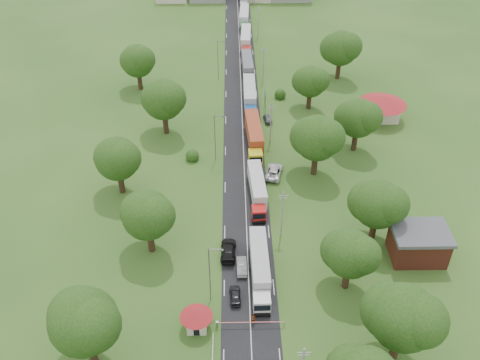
{
  "coord_description": "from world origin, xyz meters",
  "views": [
    {
      "loc": [
        -2.21,
        -70.81,
        59.09
      ],
      "look_at": [
        -0.93,
        4.18,
        3.0
      ],
      "focal_mm": 40.0,
      "sensor_mm": 36.0,
      "label": 1
    }
  ],
  "objects_px": {
    "guard_booth": "(196,317)",
    "car_lane_front": "(235,295)",
    "boom_barrier": "(241,323)",
    "truck_0": "(260,267)",
    "pedestrian_near": "(253,319)",
    "car_lane_mid": "(242,266)",
    "info_sign": "(265,97)"
  },
  "relations": [
    {
      "from": "pedestrian_near",
      "to": "info_sign",
      "type": "bearing_deg",
      "value": 58.28
    },
    {
      "from": "info_sign",
      "to": "pedestrian_near",
      "type": "distance_m",
      "value": 59.73
    },
    {
      "from": "boom_barrier",
      "to": "guard_booth",
      "type": "relative_size",
      "value": 2.1
    },
    {
      "from": "truck_0",
      "to": "car_lane_mid",
      "type": "bearing_deg",
      "value": 147.95
    },
    {
      "from": "truck_0",
      "to": "pedestrian_near",
      "type": "bearing_deg",
      "value": -98.55
    },
    {
      "from": "boom_barrier",
      "to": "pedestrian_near",
      "type": "bearing_deg",
      "value": 16.38
    },
    {
      "from": "boom_barrier",
      "to": "guard_booth",
      "type": "height_order",
      "value": "guard_booth"
    },
    {
      "from": "guard_booth",
      "to": "car_lane_mid",
      "type": "xyz_separation_m",
      "value": [
        6.2,
        10.64,
        -1.46
      ]
    },
    {
      "from": "truck_0",
      "to": "car_lane_mid",
      "type": "distance_m",
      "value": 3.4
    },
    {
      "from": "guard_booth",
      "to": "info_sign",
      "type": "relative_size",
      "value": 1.07
    },
    {
      "from": "guard_booth",
      "to": "pedestrian_near",
      "type": "distance_m",
      "value": 7.66
    },
    {
      "from": "guard_booth",
      "to": "car_lane_front",
      "type": "height_order",
      "value": "guard_booth"
    },
    {
      "from": "boom_barrier",
      "to": "car_lane_front",
      "type": "height_order",
      "value": "car_lane_front"
    },
    {
      "from": "boom_barrier",
      "to": "truck_0",
      "type": "relative_size",
      "value": 0.64
    },
    {
      "from": "car_lane_mid",
      "to": "pedestrian_near",
      "type": "distance_m",
      "value": 10.23
    },
    {
      "from": "info_sign",
      "to": "pedestrian_near",
      "type": "bearing_deg",
      "value": -94.67
    },
    {
      "from": "truck_0",
      "to": "pedestrian_near",
      "type": "distance_m",
      "value": 8.67
    },
    {
      "from": "car_lane_front",
      "to": "car_lane_mid",
      "type": "height_order",
      "value": "car_lane_mid"
    },
    {
      "from": "pedestrian_near",
      "to": "truck_0",
      "type": "bearing_deg",
      "value": 54.4
    },
    {
      "from": "guard_booth",
      "to": "pedestrian_near",
      "type": "relative_size",
      "value": 2.32
    },
    {
      "from": "info_sign",
      "to": "car_lane_front",
      "type": "xyz_separation_m",
      "value": [
        -7.23,
        -55.0,
        -2.34
      ]
    },
    {
      "from": "truck_0",
      "to": "car_lane_mid",
      "type": "height_order",
      "value": "truck_0"
    },
    {
      "from": "car_lane_mid",
      "to": "guard_booth",
      "type": "bearing_deg",
      "value": 58.64
    },
    {
      "from": "boom_barrier",
      "to": "pedestrian_near",
      "type": "relative_size",
      "value": 4.86
    },
    {
      "from": "guard_booth",
      "to": "car_lane_front",
      "type": "bearing_deg",
      "value": 44.04
    },
    {
      "from": "guard_booth",
      "to": "pedestrian_near",
      "type": "xyz_separation_m",
      "value": [
        7.54,
        0.5,
        -1.22
      ]
    },
    {
      "from": "car_lane_front",
      "to": "pedestrian_near",
      "type": "height_order",
      "value": "pedestrian_near"
    },
    {
      "from": "boom_barrier",
      "to": "car_lane_front",
      "type": "relative_size",
      "value": 2.38
    },
    {
      "from": "pedestrian_near",
      "to": "boom_barrier",
      "type": "bearing_deg",
      "value": 169.33
    },
    {
      "from": "car_lane_front",
      "to": "car_lane_mid",
      "type": "relative_size",
      "value": 0.91
    },
    {
      "from": "car_lane_mid",
      "to": "pedestrian_near",
      "type": "bearing_deg",
      "value": 96.41
    },
    {
      "from": "boom_barrier",
      "to": "car_lane_mid",
      "type": "bearing_deg",
      "value": 88.08
    }
  ]
}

